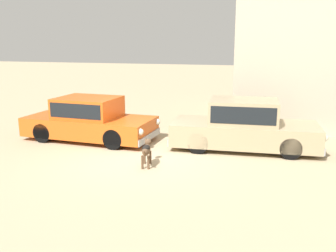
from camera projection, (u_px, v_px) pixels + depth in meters
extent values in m
plane|color=tan|center=(140.00, 157.00, 10.69)|extent=(80.00, 80.00, 0.00)
cube|color=#D15619|center=(90.00, 126.00, 12.49)|extent=(4.30, 2.09, 0.61)
cube|color=#D15619|center=(88.00, 107.00, 12.36)|extent=(2.03, 1.69, 0.65)
cube|color=black|center=(88.00, 107.00, 12.36)|extent=(1.87, 1.70, 0.45)
cube|color=#999BA0|center=(149.00, 137.00, 11.89)|extent=(0.23, 1.79, 0.20)
cube|color=#999BA0|center=(38.00, 127.00, 13.18)|extent=(0.23, 1.79, 0.20)
sphere|color=silver|center=(157.00, 122.00, 12.48)|extent=(0.20, 0.20, 0.20)
sphere|color=silver|center=(140.00, 132.00, 11.13)|extent=(0.20, 0.20, 0.20)
cube|color=red|center=(51.00, 113.00, 13.84)|extent=(0.05, 0.18, 0.18)
cube|color=red|center=(21.00, 122.00, 12.37)|extent=(0.05, 0.18, 0.18)
cylinder|color=black|center=(135.00, 128.00, 12.88)|extent=(0.64, 0.24, 0.63)
cylinder|color=black|center=(113.00, 139.00, 11.38)|extent=(0.64, 0.24, 0.63)
cylinder|color=black|center=(71.00, 123.00, 13.67)|extent=(0.64, 0.24, 0.63)
cylinder|color=black|center=(43.00, 133.00, 12.16)|extent=(0.64, 0.24, 0.63)
cube|color=tan|center=(244.00, 134.00, 11.39)|extent=(4.38, 1.92, 0.66)
cube|color=tan|center=(244.00, 111.00, 11.24)|extent=(2.05, 1.56, 0.70)
cube|color=black|center=(244.00, 111.00, 11.24)|extent=(1.89, 1.58, 0.49)
cube|color=#999BA0|center=(318.00, 145.00, 11.00)|extent=(0.20, 1.67, 0.20)
cube|color=#999BA0|center=(175.00, 137.00, 11.87)|extent=(0.20, 1.67, 0.20)
sphere|color=silver|center=(316.00, 127.00, 11.55)|extent=(0.20, 0.20, 0.20)
sphere|color=silver|center=(325.00, 138.00, 10.27)|extent=(0.20, 0.20, 0.20)
cube|color=red|center=(179.00, 120.00, 12.48)|extent=(0.05, 0.18, 0.18)
cube|color=red|center=(170.00, 130.00, 11.09)|extent=(0.05, 0.18, 0.18)
cylinder|color=black|center=(286.00, 135.00, 11.88)|extent=(0.62, 0.23, 0.61)
cylinder|color=black|center=(291.00, 148.00, 10.44)|extent=(0.62, 0.23, 0.61)
cylinder|color=black|center=(204.00, 131.00, 12.40)|extent=(0.62, 0.23, 0.61)
cylinder|color=black|center=(198.00, 143.00, 10.97)|extent=(0.62, 0.23, 0.61)
cylinder|color=brown|center=(145.00, 157.00, 10.09)|extent=(0.06, 0.06, 0.36)
cylinder|color=brown|center=(150.00, 157.00, 10.08)|extent=(0.06, 0.06, 0.36)
cylinder|color=brown|center=(142.00, 162.00, 9.67)|extent=(0.06, 0.06, 0.36)
cylinder|color=brown|center=(148.00, 162.00, 9.65)|extent=(0.06, 0.06, 0.36)
ellipsoid|color=brown|center=(146.00, 150.00, 9.81)|extent=(0.33, 0.69, 0.26)
ellipsoid|color=black|center=(146.00, 148.00, 9.75)|extent=(0.26, 0.40, 0.14)
sphere|color=brown|center=(148.00, 142.00, 10.17)|extent=(0.18, 0.18, 0.18)
cone|color=brown|center=(149.00, 142.00, 10.26)|extent=(0.12, 0.12, 0.10)
cone|color=brown|center=(146.00, 139.00, 10.16)|extent=(0.07, 0.07, 0.08)
cone|color=brown|center=(150.00, 139.00, 10.15)|extent=(0.07, 0.07, 0.08)
cylinder|color=brown|center=(144.00, 152.00, 9.39)|extent=(0.09, 0.22, 0.17)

